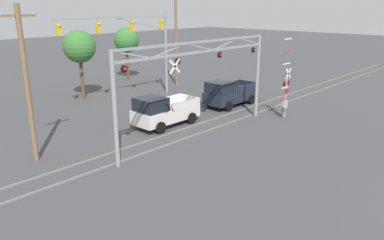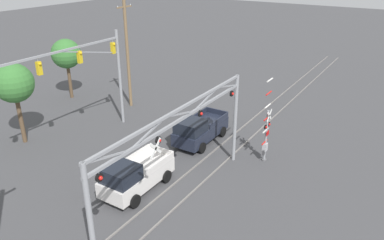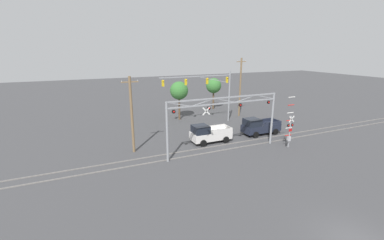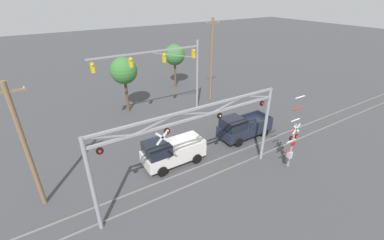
# 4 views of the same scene
# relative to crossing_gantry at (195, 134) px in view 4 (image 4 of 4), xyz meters

# --- Properties ---
(rail_track_near) EXTENTS (80.00, 0.08, 0.10)m
(rail_track_near) POSITION_rel_crossing_gantry_xyz_m (0.01, 0.28, -4.31)
(rail_track_near) COLOR gray
(rail_track_near) RESTS_ON ground_plane
(rail_track_far) EXTENTS (80.00, 0.08, 0.10)m
(rail_track_far) POSITION_rel_crossing_gantry_xyz_m (0.01, 1.72, -4.31)
(rail_track_far) COLOR gray
(rail_track_far) RESTS_ON ground_plane
(crossing_gantry) EXTENTS (13.28, 0.28, 6.18)m
(crossing_gantry) POSITION_rel_crossing_gantry_xyz_m (0.00, 0.00, 0.00)
(crossing_gantry) COLOR gray
(crossing_gantry) RESTS_ON ground_plane
(crossing_signal_mast) EXTENTS (1.08, 0.35, 5.98)m
(crossing_signal_mast) POSITION_rel_crossing_gantry_xyz_m (7.56, -1.88, -2.35)
(crossing_signal_mast) COLOR gray
(crossing_signal_mast) RESTS_ON ground_plane
(traffic_signal_span) EXTENTS (11.35, 0.39, 7.87)m
(traffic_signal_span) POSITION_rel_crossing_gantry_xyz_m (4.35, 10.95, 1.18)
(traffic_signal_span) COLOR gray
(traffic_signal_span) RESTS_ON ground_plane
(pickup_truck_lead) EXTENTS (4.94, 2.32, 2.28)m
(pickup_truck_lead) POSITION_rel_crossing_gantry_xyz_m (-0.13, 3.34, -3.27)
(pickup_truck_lead) COLOR silver
(pickup_truck_lead) RESTS_ON ground_plane
(pickup_truck_following) EXTENTS (5.16, 2.32, 2.28)m
(pickup_truck_following) POSITION_rel_crossing_gantry_xyz_m (7.48, 3.41, -3.27)
(pickup_truck_following) COLOR #1E2333
(pickup_truck_following) RESTS_ON ground_plane
(utility_pole_left) EXTENTS (1.80, 0.28, 8.37)m
(utility_pole_left) POSITION_rel_crossing_gantry_xyz_m (-9.14, 3.96, -0.04)
(utility_pole_left) COLOR brown
(utility_pole_left) RESTS_ON ground_plane
(utility_pole_right) EXTENTS (1.80, 0.28, 9.73)m
(utility_pole_right) POSITION_rel_crossing_gantry_xyz_m (10.67, 12.95, 0.65)
(utility_pole_right) COLOR brown
(utility_pole_right) RESTS_ON ground_plane
(background_tree_beyond_span) EXTENTS (2.89, 2.89, 6.19)m
(background_tree_beyond_span) POSITION_rel_crossing_gantry_xyz_m (0.44, 14.84, 0.34)
(background_tree_beyond_span) COLOR brown
(background_tree_beyond_span) RESTS_ON ground_plane
(background_tree_far_left_verge) EXTENTS (2.84, 2.84, 5.90)m
(background_tree_far_left_verge) POSITION_rel_crossing_gantry_xyz_m (9.18, 19.49, 0.08)
(background_tree_far_left_verge) COLOR brown
(background_tree_far_left_verge) RESTS_ON ground_plane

